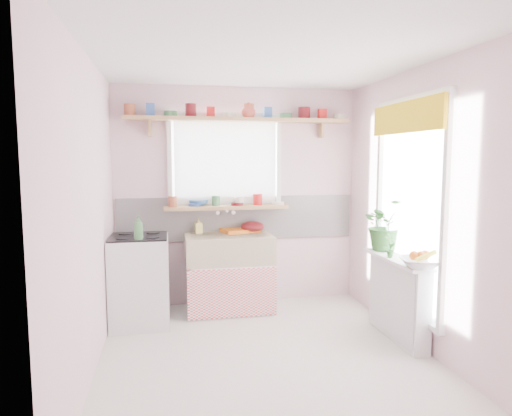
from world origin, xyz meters
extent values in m
plane|color=silver|center=(0.00, 0.00, 0.00)|extent=(3.20, 3.20, 0.00)
plane|color=white|center=(0.00, 0.00, 2.50)|extent=(3.20, 3.20, 0.00)
plane|color=#F5CDD5|center=(0.00, 1.60, 1.25)|extent=(2.80, 0.00, 2.80)
plane|color=#F5CDD5|center=(0.00, -1.60, 1.25)|extent=(2.80, 0.00, 2.80)
plane|color=#F5CDD5|center=(-1.40, 0.00, 1.25)|extent=(0.00, 3.20, 3.20)
plane|color=#F5CDD5|center=(1.40, 0.00, 1.25)|extent=(0.00, 3.20, 3.20)
cube|color=white|center=(0.00, 1.59, 1.00)|extent=(2.74, 0.03, 0.50)
cube|color=pink|center=(0.00, 1.58, 0.80)|extent=(2.74, 0.02, 0.12)
cube|color=white|center=(-0.15, 1.60, 1.65)|extent=(1.20, 0.01, 1.00)
cube|color=white|center=(-0.15, 1.53, 1.65)|extent=(1.15, 0.02, 0.95)
cube|color=white|center=(1.40, 0.20, 1.25)|extent=(0.01, 1.10, 1.90)
cube|color=yellow|center=(1.31, 0.20, 2.06)|extent=(0.03, 1.20, 0.28)
cube|color=white|center=(-0.15, 1.30, 0.28)|extent=(0.85, 0.55, 0.55)
cube|color=#ED4645|center=(-0.15, 1.02, 0.28)|extent=(0.95, 0.02, 0.53)
cube|color=#C1B08D|center=(-0.15, 1.30, 0.70)|extent=(0.95, 0.55, 0.30)
cylinder|color=silver|center=(-0.15, 1.55, 1.10)|extent=(0.03, 0.22, 0.03)
cube|color=white|center=(-1.10, 1.05, 0.45)|extent=(0.58, 0.58, 0.90)
cube|color=black|center=(-1.10, 1.05, 0.91)|extent=(0.56, 0.56, 0.02)
cylinder|color=black|center=(-1.24, 0.91, 0.92)|extent=(0.14, 0.14, 0.01)
cylinder|color=black|center=(-0.96, 0.91, 0.92)|extent=(0.14, 0.14, 0.01)
cylinder|color=black|center=(-1.24, 1.19, 0.92)|extent=(0.14, 0.14, 0.01)
cylinder|color=black|center=(-0.96, 1.19, 0.92)|extent=(0.14, 0.14, 0.01)
cube|color=white|center=(1.30, 0.20, 0.38)|extent=(0.15, 0.90, 0.75)
cube|color=white|center=(1.27, 0.20, 0.76)|extent=(0.22, 0.95, 0.03)
cube|color=tan|center=(-0.15, 1.48, 1.14)|extent=(1.40, 0.22, 0.04)
cube|color=tan|center=(0.00, 1.47, 2.12)|extent=(2.52, 0.24, 0.04)
cylinder|color=#A55133|center=(-1.18, 1.47, 2.20)|extent=(0.11, 0.11, 0.12)
cylinder|color=#3359A5|center=(-0.97, 1.47, 2.20)|extent=(0.11, 0.11, 0.12)
cylinder|color=#3F7F4C|center=(-0.75, 1.47, 2.17)|extent=(0.11, 0.11, 0.06)
cylinder|color=#590F14|center=(-0.54, 1.47, 2.20)|extent=(0.11, 0.11, 0.12)
cylinder|color=red|center=(-0.32, 1.47, 2.20)|extent=(0.11, 0.11, 0.12)
cylinder|color=silver|center=(-0.11, 1.47, 2.17)|extent=(0.11, 0.11, 0.06)
cylinder|color=#A55133|center=(0.11, 1.47, 2.20)|extent=(0.11, 0.11, 0.12)
cylinder|color=#3359A5|center=(0.32, 1.47, 2.20)|extent=(0.11, 0.11, 0.12)
cylinder|color=#3F7F4C|center=(0.54, 1.47, 2.17)|extent=(0.11, 0.11, 0.06)
cylinder|color=#590F14|center=(0.75, 1.47, 2.20)|extent=(0.11, 0.11, 0.12)
cylinder|color=red|center=(0.97, 1.47, 2.20)|extent=(0.11, 0.11, 0.12)
cylinder|color=silver|center=(1.18, 1.47, 2.17)|extent=(0.11, 0.11, 0.06)
cylinder|color=#A55133|center=(-0.77, 1.48, 1.22)|extent=(0.11, 0.11, 0.12)
cylinder|color=#3359A5|center=(-0.52, 1.48, 1.22)|extent=(0.11, 0.11, 0.12)
cylinder|color=#3F7F4C|center=(-0.27, 1.48, 1.19)|extent=(0.11, 0.11, 0.06)
cylinder|color=#590F14|center=(-0.03, 1.48, 1.22)|extent=(0.11, 0.11, 0.12)
cylinder|color=red|center=(0.22, 1.48, 1.22)|extent=(0.11, 0.11, 0.12)
cylinder|color=silver|center=(0.47, 1.48, 1.19)|extent=(0.11, 0.11, 0.06)
cube|color=orange|center=(0.00, 1.50, 0.87)|extent=(0.47, 0.40, 0.04)
ellipsoid|color=#5F1014|center=(0.15, 1.47, 0.91)|extent=(0.29, 0.29, 0.12)
imported|color=#2D6026|center=(1.33, 0.56, 1.03)|extent=(0.51, 0.46, 0.52)
imported|color=silver|center=(1.27, -0.20, 0.82)|extent=(0.43, 0.43, 0.08)
imported|color=#306C2B|center=(1.21, 0.22, 0.89)|extent=(0.13, 0.11, 0.23)
imported|color=#F7E36E|center=(-0.47, 1.50, 0.94)|extent=(0.09, 0.09, 0.18)
imported|color=silver|center=(0.00, 1.49, 1.20)|extent=(0.14, 0.14, 0.09)
imported|color=#30619F|center=(-0.46, 1.54, 1.19)|extent=(0.27, 0.27, 0.07)
imported|color=#B64438|center=(0.09, 1.42, 2.22)|extent=(0.19, 0.19, 0.16)
imported|color=#3E7C42|center=(-1.09, 0.83, 1.03)|extent=(0.12, 0.12, 0.24)
sphere|color=orange|center=(1.27, -0.20, 0.88)|extent=(0.08, 0.08, 0.08)
sphere|color=orange|center=(1.33, -0.17, 0.88)|extent=(0.08, 0.08, 0.08)
sphere|color=orange|center=(1.22, -0.18, 0.88)|extent=(0.08, 0.08, 0.08)
cylinder|color=yellow|center=(1.29, -0.25, 0.89)|extent=(0.18, 0.04, 0.10)
camera|label=1|loc=(-0.81, -3.62, 1.69)|focal=32.00mm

